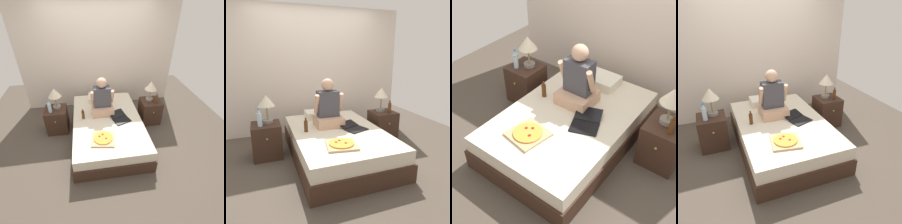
# 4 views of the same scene
# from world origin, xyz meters

# --- Properties ---
(ground_plane) EXTENTS (5.75, 5.75, 0.00)m
(ground_plane) POSITION_xyz_m (0.00, 0.00, 0.00)
(ground_plane) COLOR #4C4238
(wall_back) EXTENTS (3.75, 0.12, 2.50)m
(wall_back) POSITION_xyz_m (0.00, 1.43, 1.25)
(wall_back) COLOR beige
(wall_back) RESTS_ON ground
(bed) EXTENTS (1.40, 2.14, 0.45)m
(bed) POSITION_xyz_m (0.00, 0.00, 0.22)
(bed) COLOR #382319
(bed) RESTS_ON ground
(nightstand_left) EXTENTS (0.44, 0.47, 0.55)m
(nightstand_left) POSITION_xyz_m (-1.05, 0.37, 0.27)
(nightstand_left) COLOR #382319
(nightstand_left) RESTS_ON ground
(lamp_on_left_nightstand) EXTENTS (0.26, 0.26, 0.45)m
(lamp_on_left_nightstand) POSITION_xyz_m (-1.01, 0.42, 0.88)
(lamp_on_left_nightstand) COLOR gray
(lamp_on_left_nightstand) RESTS_ON nightstand_left
(water_bottle) EXTENTS (0.07, 0.07, 0.28)m
(water_bottle) POSITION_xyz_m (-1.13, 0.28, 0.66)
(water_bottle) COLOR silver
(water_bottle) RESTS_ON nightstand_left
(nightstand_right) EXTENTS (0.44, 0.47, 0.55)m
(nightstand_right) POSITION_xyz_m (1.05, 0.37, 0.27)
(nightstand_right) COLOR #382319
(nightstand_right) RESTS_ON ground
(lamp_on_right_nightstand) EXTENTS (0.26, 0.26, 0.45)m
(lamp_on_right_nightstand) POSITION_xyz_m (1.02, 0.42, 0.88)
(lamp_on_right_nightstand) COLOR gray
(lamp_on_right_nightstand) RESTS_ON nightstand_right
(beer_bottle) EXTENTS (0.06, 0.06, 0.23)m
(beer_bottle) POSITION_xyz_m (1.12, 0.27, 0.65)
(beer_bottle) COLOR #512D14
(beer_bottle) RESTS_ON nightstand_right
(pillow) EXTENTS (0.52, 0.34, 0.12)m
(pillow) POSITION_xyz_m (-0.07, 0.79, 0.51)
(pillow) COLOR silver
(pillow) RESTS_ON bed
(person_seated) EXTENTS (0.47, 0.40, 0.78)m
(person_seated) POSITION_xyz_m (-0.06, 0.26, 0.73)
(person_seated) COLOR tan
(person_seated) RESTS_ON bed
(laptop) EXTENTS (0.44, 0.50, 0.07)m
(laptop) POSITION_xyz_m (0.26, -0.04, 0.47)
(laptop) COLOR black
(laptop) RESTS_ON bed
(pizza_box) EXTENTS (0.46, 0.46, 0.05)m
(pizza_box) POSITION_xyz_m (-0.15, -0.58, 0.47)
(pizza_box) COLOR tan
(pizza_box) RESTS_ON bed
(beer_bottle_on_bed) EXTENTS (0.06, 0.06, 0.22)m
(beer_bottle_on_bed) POSITION_xyz_m (-0.48, 0.10, 0.54)
(beer_bottle_on_bed) COLOR #4C2811
(beer_bottle_on_bed) RESTS_ON bed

